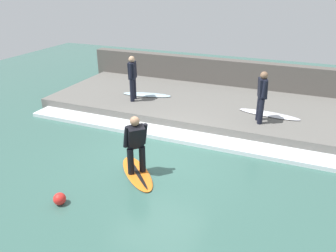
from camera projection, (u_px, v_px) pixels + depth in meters
name	position (u px, v px, depth m)	size (l,w,h in m)	color
ground_plane	(158.00, 159.00, 9.18)	(28.00, 28.00, 0.00)	#386056
concrete_ledge	(201.00, 105.00, 12.55)	(4.40, 11.56, 0.38)	#66635E
back_wall	(218.00, 75.00, 14.39)	(0.50, 12.14, 1.46)	#544F49
wave_foam_crest	(177.00, 135.00, 10.41)	(0.81, 10.98, 0.13)	silver
surfboard_riding	(137.00, 173.00, 8.45)	(1.69, 1.67, 0.07)	orange
surfer_riding	(136.00, 142.00, 8.09)	(0.58, 0.58, 1.55)	black
surfer_waiting_near	(132.00, 76.00, 12.14)	(0.56, 0.33, 1.68)	black
surfboard_waiting_near	(147.00, 95.00, 13.00)	(0.84, 2.01, 0.06)	silver
surfer_waiting_far	(262.00, 94.00, 10.24)	(0.55, 0.38, 1.66)	black
surfboard_waiting_far	(269.00, 114.00, 11.12)	(0.71, 2.09, 0.06)	silver
marker_buoy	(60.00, 199.00, 7.28)	(0.28, 0.28, 0.28)	red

